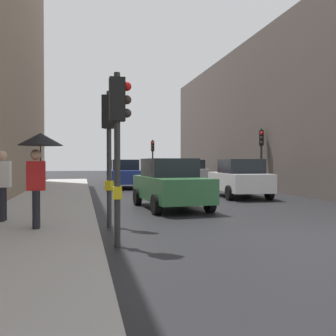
{
  "coord_description": "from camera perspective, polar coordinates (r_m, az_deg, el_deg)",
  "views": [
    {
      "loc": [
        -5.19,
        -7.59,
        1.67
      ],
      "look_at": [
        -1.47,
        9.09,
        1.36
      ],
      "focal_mm": 41.26,
      "sensor_mm": 36.0,
      "label": 1
    }
  ],
  "objects": [
    {
      "name": "pedestrian_with_black_backpack",
      "position": [
        10.57,
        -23.54,
        -1.8
      ],
      "size": [
        0.62,
        0.36,
        1.77
      ],
      "color": "black",
      "rests_on": "sidewalk_kerb"
    },
    {
      "name": "traffic_light_near_right",
      "position": [
        9.88,
        -8.58,
        5.09
      ],
      "size": [
        0.45,
        0.35,
        3.43
      ],
      "color": "#2D2D2D",
      "rests_on": "ground"
    },
    {
      "name": "car_white_compact",
      "position": [
        18.07,
        10.49,
        -1.5
      ],
      "size": [
        2.21,
        4.3,
        1.76
      ],
      "color": "silver",
      "rests_on": "ground"
    },
    {
      "name": "traffic_light_near_left",
      "position": [
        7.58,
        -7.34,
        6.06
      ],
      "size": [
        0.43,
        0.24,
        3.38
      ],
      "color": "#2D2D2D",
      "rests_on": "ground"
    },
    {
      "name": "pedestrian_with_umbrella",
      "position": [
        9.13,
        -18.5,
        2.06
      ],
      "size": [
        1.0,
        1.0,
        2.14
      ],
      "color": "black",
      "rests_on": "sidewalk_kerb"
    },
    {
      "name": "sidewalk_kerb",
      "position": [
        13.74,
        -17.59,
        -5.66
      ],
      "size": [
        3.13,
        40.0,
        0.16
      ],
      "primitive_type": "cube",
      "color": "#A8A5A0",
      "rests_on": "ground"
    },
    {
      "name": "traffic_light_mid_street",
      "position": [
        22.01,
        13.63,
        2.89
      ],
      "size": [
        0.33,
        0.45,
        3.47
      ],
      "color": "#2D2D2D",
      "rests_on": "ground"
    },
    {
      "name": "ground_plane",
      "position": [
        9.35,
        21.72,
        -9.32
      ],
      "size": [
        120.0,
        120.0,
        0.0
      ],
      "primitive_type": "plane",
      "color": "black"
    },
    {
      "name": "car_blue_van",
      "position": [
        24.2,
        -6.31,
        -0.85
      ],
      "size": [
        2.18,
        4.28,
        1.76
      ],
      "color": "navy",
      "rests_on": "ground"
    },
    {
      "name": "building_facade_right",
      "position": [
        29.83,
        20.12,
        6.6
      ],
      "size": [
        12.0,
        27.8,
        9.2
      ],
      "primitive_type": "cube",
      "color": "#5B514C",
      "rests_on": "ground"
    },
    {
      "name": "car_silver_hatchback",
      "position": [
        28.0,
        3.21,
        -0.6
      ],
      "size": [
        2.07,
        4.23,
        1.76
      ],
      "color": "#BCBCC1",
      "rests_on": "ground"
    },
    {
      "name": "traffic_light_far_median",
      "position": [
        31.56,
        -2.28,
        2.26
      ],
      "size": [
        0.25,
        0.43,
        3.41
      ],
      "color": "#2D2D2D",
      "rests_on": "ground"
    },
    {
      "name": "car_green_estate",
      "position": [
        13.56,
        0.34,
        -2.32
      ],
      "size": [
        2.27,
        4.32,
        1.76
      ],
      "color": "#2D6038",
      "rests_on": "ground"
    },
    {
      "name": "car_red_sedan",
      "position": [
        34.25,
        -7.28,
        -0.31
      ],
      "size": [
        2.1,
        4.24,
        1.76
      ],
      "color": "red",
      "rests_on": "ground"
    }
  ]
}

